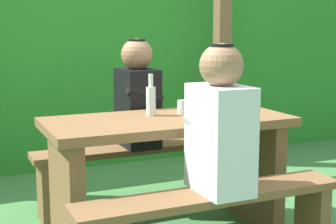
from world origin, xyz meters
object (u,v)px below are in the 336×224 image
object	(u,v)px
bench_far	(136,163)
person_white_shirt	(220,124)
picnic_table	(168,156)
person_black_coat	(137,97)
bottle_left	(151,99)
drinking_glass	(183,107)
bench_near	(212,216)

from	to	relation	value
bench_far	person_white_shirt	distance (m)	1.16
picnic_table	person_black_coat	world-z (taller)	person_black_coat
person_black_coat	bench_far	bearing A→B (deg)	165.52
bench_far	bottle_left	bearing A→B (deg)	-98.31
drinking_glass	bottle_left	bearing A→B (deg)	178.21
picnic_table	bench_near	bearing A→B (deg)	-90.00
picnic_table	drinking_glass	distance (m)	0.32
person_white_shirt	person_black_coat	distance (m)	1.06
picnic_table	person_black_coat	size ratio (longest dim) A/B	1.95
bench_near	drinking_glass	xyz separation A→B (m)	(0.14, 0.63, 0.45)
bench_far	person_white_shirt	bearing A→B (deg)	-88.02
person_white_shirt	person_black_coat	world-z (taller)	same
bench_near	bottle_left	distance (m)	0.82
person_black_coat	bottle_left	xyz separation A→B (m)	(-0.08, -0.43, 0.05)
picnic_table	person_white_shirt	world-z (taller)	person_white_shirt
picnic_table	bottle_left	size ratio (longest dim) A/B	5.71
bench_near	drinking_glass	world-z (taller)	drinking_glass
person_white_shirt	person_black_coat	xyz separation A→B (m)	(-0.02, 1.06, 0.00)
bench_far	person_black_coat	world-z (taller)	person_black_coat
picnic_table	bottle_left	xyz separation A→B (m)	(-0.06, 0.10, 0.33)
bench_near	drinking_glass	distance (m)	0.79
bench_near	person_white_shirt	bearing A→B (deg)	5.13
person_white_shirt	bottle_left	size ratio (longest dim) A/B	2.94
bench_near	bench_far	bearing A→B (deg)	90.00
bench_near	bench_far	size ratio (longest dim) A/B	1.00
drinking_glass	bottle_left	distance (m)	0.21
bench_near	bottle_left	world-z (taller)	bottle_left
picnic_table	bench_far	distance (m)	0.56
bench_far	drinking_glass	distance (m)	0.64
person_black_coat	drinking_glass	world-z (taller)	person_black_coat
bench_near	person_white_shirt	world-z (taller)	person_white_shirt
picnic_table	person_black_coat	xyz separation A→B (m)	(0.01, 0.53, 0.28)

